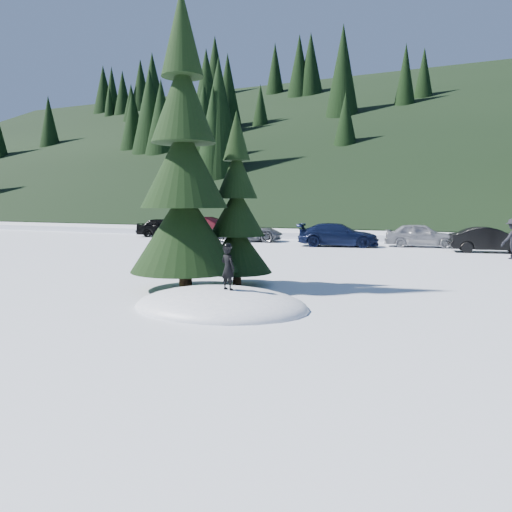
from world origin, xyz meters
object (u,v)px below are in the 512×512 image
at_px(car_4, 421,235).
at_px(car_5, 490,240).
at_px(child_skier, 228,268).
at_px(spruce_tall, 184,177).
at_px(car_0, 165,227).
at_px(car_3, 338,235).
at_px(spruce_short, 237,218).
at_px(car_1, 209,227).
at_px(car_2, 248,232).

relative_size(car_4, car_5, 1.02).
bearing_deg(child_skier, spruce_tall, -23.38).
height_order(child_skier, car_0, child_skier).
distance_m(car_3, car_4, 4.75).
height_order(spruce_tall, car_0, spruce_tall).
distance_m(spruce_short, car_3, 14.78).
bearing_deg(car_1, spruce_short, -149.39).
bearing_deg(car_0, spruce_tall, -160.90).
bearing_deg(car_4, car_2, 85.46).
distance_m(spruce_short, child_skier, 3.76).
height_order(car_0, car_3, car_0).
distance_m(child_skier, car_4, 19.78).
height_order(spruce_short, car_5, spruce_short).
xyz_separation_m(child_skier, car_4, (2.04, 19.67, -0.32)).
xyz_separation_m(car_1, car_2, (4.01, -1.74, -0.12)).
relative_size(car_2, car_3, 0.98).
bearing_deg(car_5, car_1, 69.80).
xyz_separation_m(spruce_tall, car_0, (-13.99, 18.56, -2.61)).
distance_m(spruce_tall, car_0, 23.39).
xyz_separation_m(spruce_tall, car_5, (8.16, 15.97, -2.67)).
distance_m(child_skier, car_2, 21.01).
xyz_separation_m(spruce_tall, child_skier, (2.46, -1.89, -2.31)).
xyz_separation_m(spruce_short, car_3, (-0.94, 14.68, -1.42)).
height_order(spruce_tall, car_1, spruce_tall).
bearing_deg(car_4, child_skier, 166.31).
distance_m(child_skier, car_3, 18.14).
bearing_deg(car_2, car_5, -114.61).
bearing_deg(car_2, spruce_tall, -179.51).
height_order(spruce_tall, car_2, spruce_tall).
bearing_deg(car_1, spruce_tall, -153.65).
xyz_separation_m(child_skier, car_5, (5.70, 17.86, -0.36)).
xyz_separation_m(spruce_tall, car_3, (0.06, 16.08, -2.64)).
xyz_separation_m(car_1, car_5, (18.54, -2.94, -0.11)).
bearing_deg(car_5, car_2, 74.08).
relative_size(car_2, car_5, 1.17).
bearing_deg(spruce_tall, car_2, 110.37).
bearing_deg(car_0, car_3, -117.90).
xyz_separation_m(child_skier, car_2, (-8.83, 19.06, -0.37)).
relative_size(car_0, car_4, 1.03).
bearing_deg(car_3, spruce_short, 171.91).
bearing_deg(child_skier, car_0, -37.02).
distance_m(spruce_tall, child_skier, 3.87).
bearing_deg(spruce_tall, spruce_short, 54.46).
distance_m(spruce_short, car_4, 16.81).
bearing_deg(spruce_short, spruce_tall, -125.54).
height_order(car_3, car_4, car_4).
relative_size(car_3, car_5, 1.18).
relative_size(car_0, car_5, 1.06).
height_order(spruce_tall, car_5, spruce_tall).
bearing_deg(car_3, car_2, 68.69).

